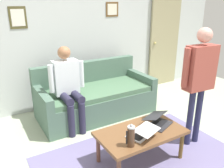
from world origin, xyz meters
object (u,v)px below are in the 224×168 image
person_standing (200,73)px  coffee_table (141,135)px  french_press (131,136)px  couch (95,97)px  laptop_left (142,133)px  laptop_center (158,121)px  interior_door (164,41)px  person_seated (68,84)px

person_standing → coffee_table: bearing=-4.2°
french_press → couch: bearing=-103.6°
laptop_left → french_press: bearing=21.7°
person_standing → couch: bearing=-63.8°
laptop_left → laptop_center: laptop_center is taller
couch → french_press: couch is taller
french_press → person_standing: bearing=-174.0°
coffee_table → french_press: french_press is taller
interior_door → couch: bearing=16.2°
coffee_table → person_standing: bearing=175.8°
laptop_center → person_standing: person_standing is taller
person_seated → french_press: bearing=96.7°
laptop_left → person_seated: 1.40m
french_press → person_standing: 1.25m
person_standing → french_press: bearing=6.0°
interior_door → person_standing: 2.53m
coffee_table → person_seated: bearing=-70.0°
laptop_center → french_press: bearing=20.1°
person_standing → person_seated: bearing=-44.6°
french_press → person_seated: bearing=-83.3°
laptop_left → coffee_table: bearing=-122.5°
french_press → person_seated: person_seated is taller
coffee_table → laptop_left: 0.14m
french_press → person_seated: (0.17, -1.41, 0.20)m
couch → coffee_table: bearing=85.5°
french_press → person_standing: (-1.14, -0.12, 0.49)m
interior_door → laptop_left: interior_door is taller
interior_door → laptop_center: bearing=46.4°
coffee_table → laptop_center: 0.30m
interior_door → coffee_table: bearing=42.9°
interior_door → laptop_left: 3.20m
couch → french_press: (0.40, 1.64, 0.23)m
couch → french_press: 1.70m
coffee_table → french_press: bearing=32.8°
laptop_left → person_standing: person_standing is taller
french_press → interior_door: bearing=-138.1°
couch → person_seated: bearing=22.0°
french_press → person_seated: 1.43m
couch → coffee_table: couch is taller
laptop_center → laptop_left: bearing=19.1°
couch → laptop_left: couch is taller
coffee_table → laptop_left: laptop_left is taller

